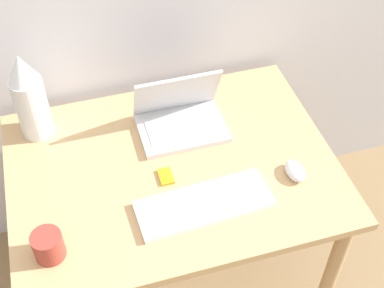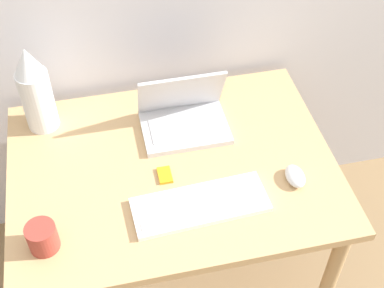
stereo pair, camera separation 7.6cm
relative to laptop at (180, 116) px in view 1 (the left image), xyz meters
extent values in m
cube|color=tan|center=(-0.07, -0.17, -0.06)|extent=(1.05, 0.78, 0.03)
cylinder|color=tan|center=(0.40, -0.50, -0.41)|extent=(0.05, 0.05, 0.67)
cylinder|color=tan|center=(-0.54, 0.17, -0.41)|extent=(0.05, 0.05, 0.67)
cylinder|color=tan|center=(0.40, 0.17, -0.41)|extent=(0.05, 0.05, 0.67)
cube|color=silver|center=(0.00, -0.02, -0.04)|extent=(0.29, 0.21, 0.02)
cube|color=#B7B7BC|center=(0.00, -0.03, -0.03)|extent=(0.24, 0.12, 0.00)
cube|color=silver|center=(0.00, 0.04, 0.07)|extent=(0.29, 0.10, 0.20)
cube|color=#0F1938|center=(0.00, 0.05, 0.07)|extent=(0.26, 0.08, 0.17)
cube|color=white|center=(-0.02, -0.35, -0.04)|extent=(0.41, 0.17, 0.02)
cube|color=silver|center=(-0.02, -0.35, -0.03)|extent=(0.38, 0.14, 0.00)
ellipsoid|color=silver|center=(0.29, -0.32, -0.03)|extent=(0.06, 0.09, 0.04)
cylinder|color=white|center=(-0.47, 0.11, 0.06)|extent=(0.11, 0.11, 0.22)
cone|color=white|center=(-0.47, 0.11, 0.22)|extent=(0.10, 0.10, 0.10)
cube|color=orange|center=(-0.11, -0.21, -0.04)|extent=(0.04, 0.07, 0.01)
cylinder|color=#9E382D|center=(-0.48, -0.39, 0.00)|extent=(0.09, 0.09, 0.09)
camera|label=1|loc=(-0.33, -1.28, 1.24)|focal=50.00mm
camera|label=2|loc=(-0.26, -1.30, 1.24)|focal=50.00mm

